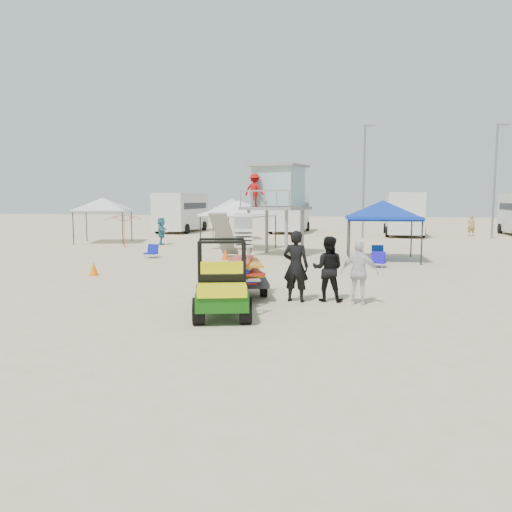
% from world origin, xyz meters
% --- Properties ---
extents(ground, '(140.00, 140.00, 0.00)m').
position_xyz_m(ground, '(0.00, 0.00, 0.00)').
color(ground, beige).
rests_on(ground, ground).
extents(utility_cart, '(1.81, 2.62, 1.81)m').
position_xyz_m(utility_cart, '(-0.05, 1.57, 0.84)').
color(utility_cart, '#104D0C').
rests_on(utility_cart, ground).
extents(surf_trailer, '(1.72, 2.45, 2.12)m').
position_xyz_m(surf_trailer, '(-0.04, 3.91, 0.86)').
color(surf_trailer, black).
rests_on(surf_trailer, ground).
extents(man_left, '(0.77, 0.56, 1.96)m').
position_xyz_m(man_left, '(1.47, 3.61, 0.98)').
color(man_left, black).
rests_on(man_left, ground).
extents(man_mid, '(0.89, 0.71, 1.79)m').
position_xyz_m(man_mid, '(2.32, 3.86, 0.90)').
color(man_mid, black).
rests_on(man_mid, ground).
extents(man_right, '(1.04, 0.52, 1.70)m').
position_xyz_m(man_right, '(3.17, 3.61, 0.85)').
color(man_right, white).
rests_on(man_right, ground).
extents(lifeguard_tower, '(3.32, 3.32, 4.35)m').
position_xyz_m(lifeguard_tower, '(-1.13, 14.51, 3.24)').
color(lifeguard_tower, gray).
rests_on(lifeguard_tower, ground).
extents(canopy_blue, '(3.36, 3.36, 3.13)m').
position_xyz_m(canopy_blue, '(4.01, 13.67, 2.58)').
color(canopy_blue, black).
rests_on(canopy_blue, ground).
extents(canopy_white_a, '(3.93, 3.93, 3.10)m').
position_xyz_m(canopy_white_a, '(-3.66, 17.13, 2.55)').
color(canopy_white_a, black).
rests_on(canopy_white_a, ground).
extents(canopy_white_b, '(3.86, 3.86, 3.26)m').
position_xyz_m(canopy_white_b, '(-13.07, 19.11, 2.71)').
color(canopy_white_b, black).
rests_on(canopy_white_b, ground).
extents(canopy_white_c, '(3.36, 3.36, 3.20)m').
position_xyz_m(canopy_white_c, '(-5.85, 23.58, 2.65)').
color(canopy_white_c, black).
rests_on(canopy_white_c, ground).
extents(umbrella_a, '(2.25, 2.29, 1.97)m').
position_xyz_m(umbrella_a, '(-10.26, 16.40, 0.98)').
color(umbrella_a, '#BF3A14').
rests_on(umbrella_a, ground).
extents(umbrella_b, '(2.46, 2.46, 1.58)m').
position_xyz_m(umbrella_b, '(-6.96, 22.49, 0.79)').
color(umbrella_b, gold).
rests_on(umbrella_b, ground).
extents(cone_near, '(0.34, 0.34, 0.50)m').
position_xyz_m(cone_near, '(-6.43, 6.62, 0.25)').
color(cone_near, orange).
rests_on(cone_near, ground).
extents(cone_far, '(0.34, 0.34, 0.50)m').
position_xyz_m(cone_far, '(-3.02, 12.23, 0.25)').
color(cone_far, '#FF5508').
rests_on(cone_far, ground).
extents(beach_chair_a, '(0.58, 0.62, 0.64)m').
position_xyz_m(beach_chair_a, '(-6.66, 12.21, 0.31)').
color(beach_chair_a, '#0F17A6').
rests_on(beach_chair_a, ground).
extents(beach_chair_b, '(0.60, 0.64, 0.64)m').
position_xyz_m(beach_chair_b, '(3.84, 14.11, 0.31)').
color(beach_chair_b, '#0D3994').
rests_on(beach_chair_b, ground).
extents(beach_chair_c, '(0.66, 0.72, 0.64)m').
position_xyz_m(beach_chair_c, '(3.82, 11.17, 0.31)').
color(beach_chair_c, '#1910B2').
rests_on(beach_chair_c, ground).
extents(rv_far_left, '(2.64, 6.80, 3.25)m').
position_xyz_m(rv_far_left, '(-12.00, 29.99, 1.80)').
color(rv_far_left, silver).
rests_on(rv_far_left, ground).
extents(rv_mid_left, '(2.65, 6.50, 3.25)m').
position_xyz_m(rv_mid_left, '(-3.00, 31.49, 1.80)').
color(rv_mid_left, silver).
rests_on(rv_mid_left, ground).
extents(rv_mid_right, '(2.64, 7.00, 3.25)m').
position_xyz_m(rv_mid_right, '(6.00, 29.99, 1.80)').
color(rv_mid_right, silver).
rests_on(rv_mid_right, ground).
extents(light_pole_left, '(0.14, 0.14, 8.00)m').
position_xyz_m(light_pole_left, '(3.00, 27.00, 4.00)').
color(light_pole_left, slate).
rests_on(light_pole_left, ground).
extents(light_pole_right, '(0.14, 0.14, 8.00)m').
position_xyz_m(light_pole_right, '(12.00, 28.50, 4.00)').
color(light_pole_right, slate).
rests_on(light_pole_right, ground).
extents(distant_beachgoers, '(20.66, 12.82, 1.67)m').
position_xyz_m(distant_beachgoers, '(-4.62, 21.15, 0.83)').
color(distant_beachgoers, '#B88645').
rests_on(distant_beachgoers, ground).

